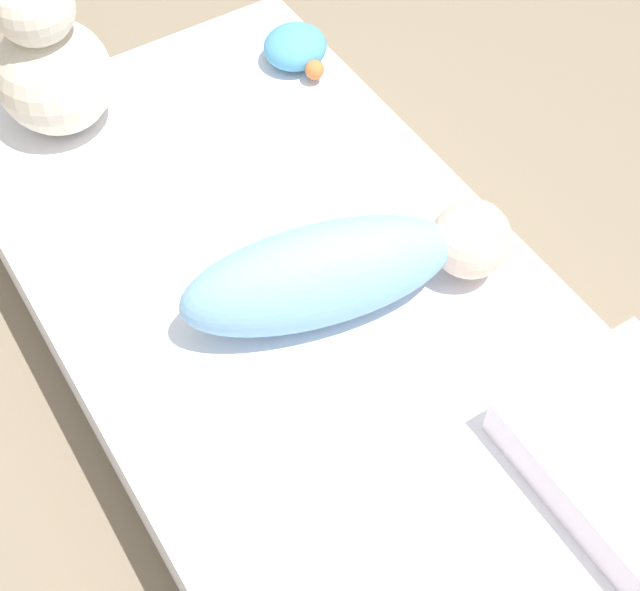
# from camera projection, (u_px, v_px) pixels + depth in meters

# --- Properties ---
(ground_plane) EXTENTS (12.00, 12.00, 0.00)m
(ground_plane) POSITION_uv_depth(u_px,v_px,m) (321.00, 389.00, 1.61)
(ground_plane) COLOR #7A6B56
(bed_mattress) EXTENTS (1.56, 0.76, 0.22)m
(bed_mattress) POSITION_uv_depth(u_px,v_px,m) (321.00, 357.00, 1.52)
(bed_mattress) COLOR white
(bed_mattress) RESTS_ON ground_plane
(swaddled_baby) EXTENTS (0.26, 0.55, 0.17)m
(swaddled_baby) POSITION_uv_depth(u_px,v_px,m) (344.00, 269.00, 1.39)
(swaddled_baby) COLOR #7FB7E5
(swaddled_baby) RESTS_ON bed_mattress
(bunny_plush) EXTENTS (0.21, 0.21, 0.39)m
(bunny_plush) POSITION_uv_depth(u_px,v_px,m) (49.00, 60.00, 1.59)
(bunny_plush) COLOR beige
(bunny_plush) RESTS_ON bed_mattress
(turtle_plush) EXTENTS (0.15, 0.13, 0.08)m
(turtle_plush) POSITION_uv_depth(u_px,v_px,m) (296.00, 48.00, 1.78)
(turtle_plush) COLOR #4C99C6
(turtle_plush) RESTS_ON bed_mattress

